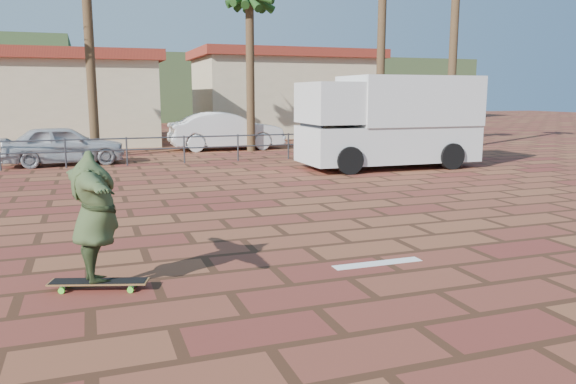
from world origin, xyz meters
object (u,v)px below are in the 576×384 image
object	(u,v)px
longboard	(99,282)
car_silver	(64,145)
car_white	(226,131)
skateboarder	(95,217)
campervan	(389,120)

from	to	relation	value
longboard	car_silver	bearing A→B (deg)	111.07
car_white	longboard	bearing A→B (deg)	161.30
skateboarder	longboard	bearing A→B (deg)	-86.95
campervan	car_silver	world-z (taller)	campervan
longboard	skateboarder	xyz separation A→B (m)	(-0.00, -0.00, 0.86)
campervan	car_white	xyz separation A→B (m)	(-3.77, 7.94, -0.78)
longboard	car_white	distance (m)	18.48
campervan	car_white	world-z (taller)	campervan
skateboarder	car_silver	xyz separation A→B (m)	(-0.85, 14.01, -0.26)
longboard	car_silver	world-z (taller)	car_silver
campervan	car_white	distance (m)	8.83
longboard	campervan	world-z (taller)	campervan
campervan	car_silver	distance (m)	11.42
skateboarder	campervan	bearing A→B (deg)	-56.17
car_white	campervan	bearing A→B (deg)	-154.79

